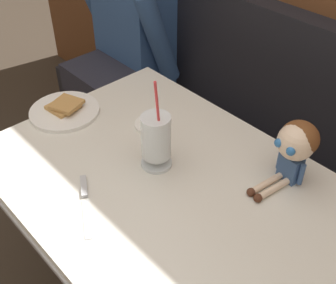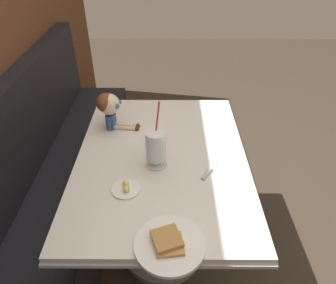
{
  "view_description": "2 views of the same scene",
  "coord_description": "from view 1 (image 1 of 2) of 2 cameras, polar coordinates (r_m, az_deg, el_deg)",
  "views": [
    {
      "loc": [
        0.7,
        -0.45,
        1.64
      ],
      "look_at": [
        -0.01,
        0.2,
        0.86
      ],
      "focal_mm": 46.31,
      "sensor_mm": 36.0,
      "label": 1
    },
    {
      "loc": [
        -1.16,
        0.14,
        1.67
      ],
      "look_at": [
        0.04,
        0.15,
        0.79
      ],
      "focal_mm": 33.37,
      "sensor_mm": 36.0,
      "label": 2
    }
  ],
  "objects": [
    {
      "name": "butter_saucer",
      "position": [
        1.5,
        -2.15,
        2.48
      ],
      "size": [
        0.12,
        0.12,
        0.04
      ],
      "color": "white",
      "rests_on": "diner_table"
    },
    {
      "name": "milkshake_glass",
      "position": [
        1.29,
        -1.58,
        0.35
      ],
      "size": [
        0.1,
        0.1,
        0.32
      ],
      "color": "silver",
      "rests_on": "diner_table"
    },
    {
      "name": "booth_bench",
      "position": [
        1.95,
        13.52,
        -4.8
      ],
      "size": [
        2.6,
        0.48,
        1.0
      ],
      "color": "black",
      "rests_on": "ground"
    },
    {
      "name": "diner_patron",
      "position": [
        2.2,
        -5.24,
        14.8
      ],
      "size": [
        0.55,
        0.48,
        0.81
      ],
      "color": "#2D4C7F",
      "rests_on": "booth_bench"
    },
    {
      "name": "butter_knife",
      "position": [
        1.27,
        -10.91,
        -6.86
      ],
      "size": [
        0.21,
        0.13,
        0.01
      ],
      "color": "silver",
      "rests_on": "diner_table"
    },
    {
      "name": "seated_doll",
      "position": [
        1.27,
        16.46,
        -0.35
      ],
      "size": [
        0.12,
        0.22,
        0.2
      ],
      "color": "#385689",
      "rests_on": "diner_table"
    },
    {
      "name": "toast_plate",
      "position": [
        1.6,
        -13.46,
        4.12
      ],
      "size": [
        0.25,
        0.25,
        0.04
      ],
      "color": "white",
      "rests_on": "diner_table"
    },
    {
      "name": "diner_table",
      "position": [
        1.45,
        -0.4,
        -10.43
      ],
      "size": [
        1.11,
        0.81,
        0.74
      ],
      "color": "silver",
      "rests_on": "ground"
    }
  ]
}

